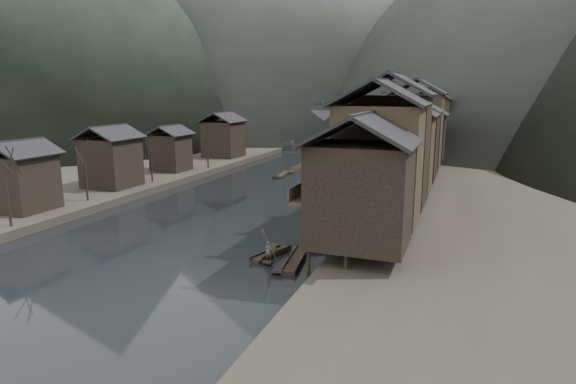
% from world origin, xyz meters
% --- Properties ---
extents(water, '(300.00, 300.00, 0.00)m').
position_xyz_m(water, '(0.00, 0.00, 0.00)').
color(water, black).
rests_on(water, ground).
extents(right_bank, '(40.00, 200.00, 1.80)m').
position_xyz_m(right_bank, '(35.00, 40.00, 0.90)').
color(right_bank, '#2D2823').
rests_on(right_bank, ground).
extents(left_bank, '(40.00, 200.00, 1.20)m').
position_xyz_m(left_bank, '(-35.00, 40.00, 0.60)').
color(left_bank, '#2D2823').
rests_on(left_bank, ground).
extents(stilt_houses, '(9.00, 67.60, 15.70)m').
position_xyz_m(stilt_houses, '(17.28, 19.16, 8.85)').
color(stilt_houses, black).
rests_on(stilt_houses, ground).
extents(left_houses, '(8.10, 53.20, 8.73)m').
position_xyz_m(left_houses, '(-20.50, 20.12, 5.66)').
color(left_houses, black).
rests_on(left_houses, left_bank).
extents(bare_trees, '(3.50, 41.30, 7.00)m').
position_xyz_m(bare_trees, '(-17.00, 7.87, 6.12)').
color(bare_trees, black).
rests_on(bare_trees, left_bank).
extents(moored_sampans, '(3.23, 49.00, 0.47)m').
position_xyz_m(moored_sampans, '(11.86, 15.59, 0.20)').
color(moored_sampans, black).
rests_on(moored_sampans, water).
extents(midriver_boats, '(6.98, 36.58, 0.45)m').
position_xyz_m(midriver_boats, '(-1.05, 47.24, 0.20)').
color(midriver_boats, black).
rests_on(midriver_boats, water).
extents(stone_bridge, '(40.00, 6.00, 9.00)m').
position_xyz_m(stone_bridge, '(-0.00, 72.00, 5.11)').
color(stone_bridge, '#4C4C4F').
rests_on(stone_bridge, ground).
extents(hero_sampan, '(2.16, 4.86, 0.43)m').
position_xyz_m(hero_sampan, '(9.40, -5.92, 0.20)').
color(hero_sampan, black).
rests_on(hero_sampan, water).
extents(cargo_heap, '(1.06, 1.39, 0.64)m').
position_xyz_m(cargo_heap, '(9.34, -5.71, 0.75)').
color(cargo_heap, black).
rests_on(cargo_heap, hero_sampan).
extents(boatman, '(0.62, 0.43, 1.64)m').
position_xyz_m(boatman, '(9.85, -7.54, 1.26)').
color(boatman, '#4E4E50').
rests_on(boatman, hero_sampan).
extents(bamboo_pole, '(0.84, 1.75, 3.58)m').
position_xyz_m(bamboo_pole, '(10.05, -7.54, 3.87)').
color(bamboo_pole, '#8C7A51').
rests_on(bamboo_pole, boatman).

